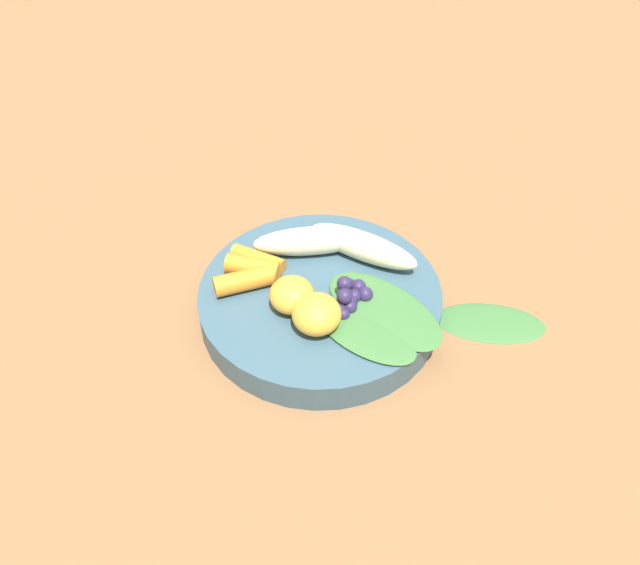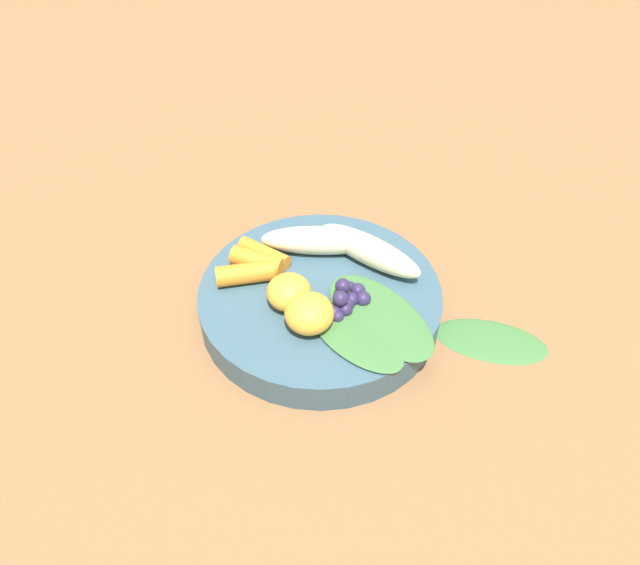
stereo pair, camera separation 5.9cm
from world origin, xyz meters
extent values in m
plane|color=brown|center=(0.00, 0.00, 0.00)|extent=(2.40, 2.40, 0.00)
cylinder|color=#385666|center=(0.00, 0.00, 0.01)|extent=(0.23, 0.23, 0.03)
ellipsoid|color=beige|center=(0.05, 0.03, 0.04)|extent=(0.08, 0.11, 0.03)
ellipsoid|color=beige|center=(0.06, -0.02, 0.04)|extent=(0.04, 0.12, 0.03)
ellipsoid|color=#F4A833|center=(-0.04, -0.02, 0.05)|extent=(0.04, 0.04, 0.03)
ellipsoid|color=#F4A833|center=(-0.03, 0.01, 0.05)|extent=(0.04, 0.04, 0.03)
cylinder|color=orange|center=(0.01, 0.07, 0.04)|extent=(0.02, 0.06, 0.02)
cylinder|color=orange|center=(-0.01, 0.07, 0.04)|extent=(0.03, 0.05, 0.02)
cylinder|color=orange|center=(-0.03, 0.07, 0.04)|extent=(0.05, 0.05, 0.02)
sphere|color=#2D234C|center=(-0.01, -0.04, 0.04)|extent=(0.01, 0.01, 0.01)
sphere|color=#2D234C|center=(-0.02, -0.03, 0.04)|extent=(0.01, 0.01, 0.01)
sphere|color=#2D234C|center=(0.00, -0.03, 0.04)|extent=(0.01, 0.01, 0.01)
sphere|color=#2D234C|center=(0.01, -0.03, 0.04)|extent=(0.01, 0.01, 0.01)
sphere|color=#2D234C|center=(0.00, -0.02, 0.05)|extent=(0.01, 0.01, 0.01)
sphere|color=#2D234C|center=(-0.01, -0.03, 0.03)|extent=(0.01, 0.01, 0.01)
sphere|color=#2D234C|center=(0.01, -0.04, 0.04)|extent=(0.01, 0.01, 0.01)
sphere|color=#2D234C|center=(-0.02, -0.03, 0.04)|extent=(0.01, 0.01, 0.01)
sphere|color=#2D234C|center=(-0.01, -0.03, 0.05)|extent=(0.01, 0.01, 0.01)
sphere|color=#2D234C|center=(0.02, -0.02, 0.03)|extent=(0.01, 0.01, 0.01)
sphere|color=#2D234C|center=(-0.01, -0.03, 0.04)|extent=(0.01, 0.01, 0.01)
ellipsoid|color=#3D7038|center=(-0.03, -0.06, 0.03)|extent=(0.07, 0.11, 0.01)
ellipsoid|color=#3D7038|center=(0.00, -0.06, 0.03)|extent=(0.10, 0.14, 0.01)
ellipsoid|color=#3D7038|center=(0.06, -0.15, 0.00)|extent=(0.08, 0.12, 0.01)
camera|label=1|loc=(-0.39, -0.18, 0.45)|focal=35.78mm
camera|label=2|loc=(-0.36, -0.23, 0.45)|focal=35.78mm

